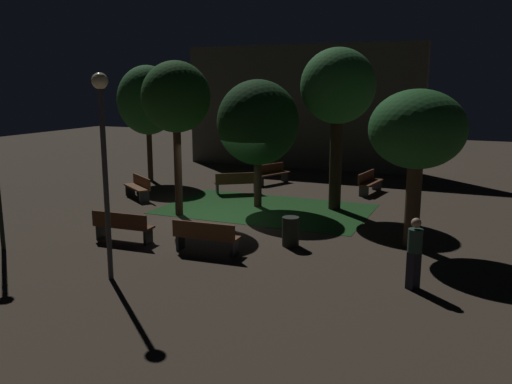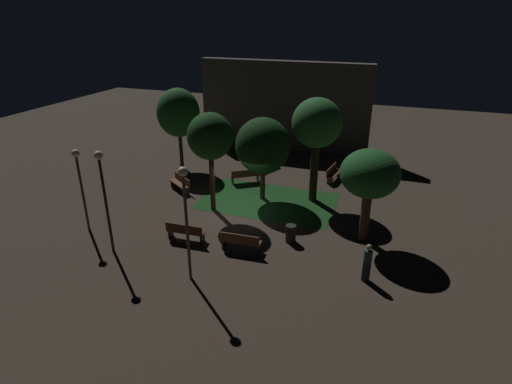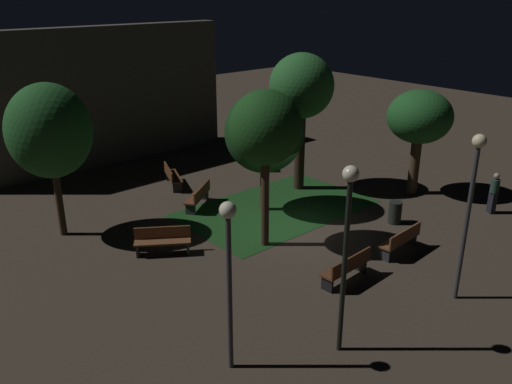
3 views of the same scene
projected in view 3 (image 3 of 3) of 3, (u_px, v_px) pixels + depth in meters
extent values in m
plane|color=#3D3328|center=(287.00, 228.00, 19.06)|extent=(60.00, 60.00, 0.00)
cube|color=#194219|center=(276.00, 208.00, 20.70)|extent=(7.35, 4.60, 0.01)
cube|color=#512D19|center=(345.00, 267.00, 15.46)|extent=(1.82, 0.56, 0.06)
cube|color=#512D19|center=(351.00, 263.00, 15.23)|extent=(1.80, 0.14, 0.40)
cube|color=black|center=(327.00, 284.00, 15.03)|extent=(0.10, 0.39, 0.42)
cube|color=black|center=(361.00, 265.00, 16.06)|extent=(0.10, 0.39, 0.42)
cube|color=brown|center=(399.00, 240.00, 17.13)|extent=(1.82, 0.58, 0.06)
cube|color=brown|center=(405.00, 235.00, 16.91)|extent=(1.80, 0.16, 0.40)
cube|color=#2D2D33|center=(384.00, 255.00, 16.69)|extent=(0.10, 0.39, 0.42)
cube|color=#2D2D33|center=(411.00, 239.00, 17.74)|extent=(0.10, 0.39, 0.42)
cube|color=brown|center=(163.00, 242.00, 17.00)|extent=(1.75, 1.42, 0.06)
cube|color=brown|center=(162.00, 232.00, 17.11)|extent=(1.51, 1.08, 0.40)
cube|color=#2D2D33|center=(188.00, 247.00, 17.17)|extent=(0.28, 0.36, 0.42)
cube|color=#2D2D33|center=(138.00, 250.00, 17.00)|extent=(0.28, 0.36, 0.42)
cube|color=brown|center=(258.00, 158.00, 25.38)|extent=(0.73, 1.85, 0.06)
cube|color=brown|center=(254.00, 154.00, 25.18)|extent=(0.31, 1.79, 0.40)
cube|color=#2D2D33|center=(249.00, 158.00, 26.08)|extent=(0.39, 0.13, 0.42)
cube|color=#2D2D33|center=(267.00, 167.00, 24.84)|extent=(0.39, 0.13, 0.42)
cube|color=#512D19|center=(174.00, 176.00, 22.88)|extent=(1.14, 1.85, 0.06)
cube|color=#512D19|center=(168.00, 172.00, 22.73)|extent=(0.75, 1.68, 0.40)
cube|color=black|center=(171.00, 176.00, 23.67)|extent=(0.39, 0.22, 0.42)
cube|color=black|center=(177.00, 188.00, 22.26)|extent=(0.39, 0.22, 0.42)
cube|color=brown|center=(197.00, 196.00, 20.70)|extent=(1.75, 1.43, 0.06)
cube|color=brown|center=(202.00, 191.00, 20.57)|extent=(1.50, 1.09, 0.40)
cube|color=#2D2D33|center=(191.00, 210.00, 20.06)|extent=(0.29, 0.36, 0.42)
cube|color=#2D2D33|center=(204.00, 195.00, 21.51)|extent=(0.29, 0.36, 0.42)
cylinder|color=#423021|center=(414.00, 164.00, 21.81)|extent=(0.42, 0.42, 2.55)
ellipsoid|color=#1E5623|center=(420.00, 117.00, 21.09)|extent=(2.59, 2.59, 2.14)
cylinder|color=#38281C|center=(58.00, 195.00, 18.02)|extent=(0.24, 0.24, 2.96)
ellipsoid|color=#1E5623|center=(49.00, 131.00, 17.21)|extent=(2.74, 2.74, 3.13)
cylinder|color=#2D2116|center=(300.00, 147.00, 22.15)|extent=(0.44, 0.44, 3.66)
ellipsoid|color=#28662D|center=(302.00, 86.00, 21.23)|extent=(2.61, 2.61, 2.62)
cylinder|color=#38281C|center=(265.00, 197.00, 17.20)|extent=(0.26, 0.26, 3.40)
ellipsoid|color=#194719|center=(266.00, 127.00, 16.36)|extent=(2.29, 2.29, 2.36)
cylinder|color=#38281C|center=(264.00, 182.00, 20.21)|extent=(0.28, 0.28, 2.28)
ellipsoid|color=#143816|center=(264.00, 132.00, 19.50)|extent=(2.94, 2.94, 3.04)
cylinder|color=black|center=(344.00, 270.00, 11.89)|extent=(0.12, 0.12, 4.29)
sphere|color=#F2EDCC|center=(351.00, 174.00, 11.06)|extent=(0.36, 0.36, 0.36)
cylinder|color=#333338|center=(466.00, 226.00, 13.97)|extent=(0.12, 0.12, 4.37)
sphere|color=#F4E5B2|center=(479.00, 141.00, 13.13)|extent=(0.36, 0.36, 0.36)
cylinder|color=#333338|center=(230.00, 296.00, 11.41)|extent=(0.12, 0.12, 3.73)
sphere|color=#F2EDCC|center=(228.00, 210.00, 10.68)|extent=(0.36, 0.36, 0.36)
cylinder|color=black|center=(395.00, 212.00, 19.30)|extent=(0.47, 0.47, 0.83)
cube|color=black|center=(492.00, 203.00, 20.16)|extent=(0.31, 0.34, 0.84)
cylinder|color=#233D33|center=(495.00, 186.00, 19.92)|extent=(0.32, 0.32, 0.52)
sphere|color=tan|center=(497.00, 176.00, 19.77)|extent=(0.22, 0.22, 0.22)
cube|color=#4C4742|center=(104.00, 97.00, 25.13)|extent=(12.81, 0.80, 6.45)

